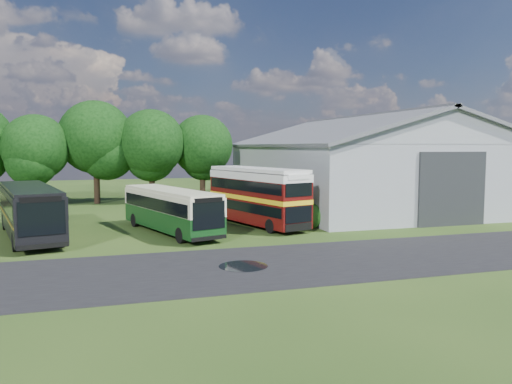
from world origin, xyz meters
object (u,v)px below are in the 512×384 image
object	(u,v)px
storage_shed	(363,160)
bus_dark_single	(30,210)
bus_green_single	(170,210)
bus_maroon_double	(257,197)

from	to	relation	value
storage_shed	bus_dark_single	size ratio (longest dim) A/B	2.20
bus_dark_single	bus_green_single	bearing A→B (deg)	-18.05
storage_shed	bus_green_single	bearing A→B (deg)	-153.55
storage_shed	bus_green_single	world-z (taller)	storage_shed
bus_maroon_double	storage_shed	bearing A→B (deg)	16.37
storage_shed	bus_dark_single	xyz separation A→B (m)	(-26.56, -8.48, -2.55)
bus_green_single	bus_dark_single	world-z (taller)	bus_dark_single
storage_shed	bus_dark_single	world-z (taller)	storage_shed
bus_green_single	bus_maroon_double	size ratio (longest dim) A/B	1.07
storage_shed	bus_maroon_double	distance (m)	15.01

